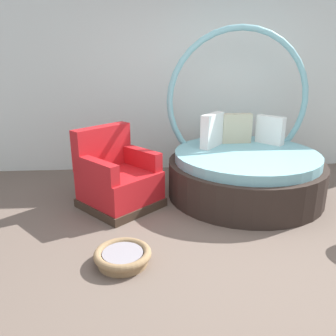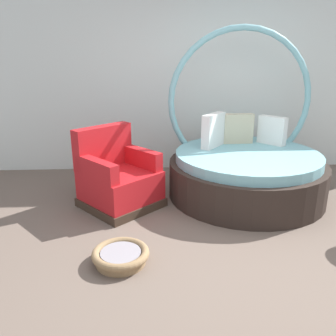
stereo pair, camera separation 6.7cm
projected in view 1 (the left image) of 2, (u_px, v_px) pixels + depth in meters
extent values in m
cube|color=#66564C|center=(238.00, 251.00, 3.30)|extent=(8.00, 8.00, 0.02)
cube|color=silver|center=(199.00, 70.00, 5.25)|extent=(8.00, 0.12, 3.03)
cylinder|color=#2D231E|center=(245.00, 178.00, 4.50)|extent=(1.97, 1.97, 0.46)
cylinder|color=#7AB7C1|center=(246.00, 157.00, 4.41)|extent=(1.81, 1.81, 0.12)
torus|color=#7AB7C1|center=(238.00, 101.00, 4.72)|extent=(1.95, 0.08, 1.95)
cube|color=white|center=(270.00, 130.00, 4.74)|extent=(0.35, 0.36, 0.38)
cube|color=#BCB293|center=(236.00, 128.00, 4.79)|extent=(0.41, 0.13, 0.40)
cube|color=white|center=(212.00, 130.00, 4.58)|extent=(0.36, 0.42, 0.44)
cube|color=#38281E|center=(121.00, 202.00, 4.22)|extent=(1.13, 1.13, 0.10)
cube|color=red|center=(120.00, 185.00, 4.15)|extent=(1.07, 1.07, 0.34)
cube|color=red|center=(102.00, 147.00, 4.22)|extent=(0.67, 0.63, 0.50)
cube|color=red|center=(96.00, 169.00, 3.84)|extent=(0.55, 0.59, 0.22)
cube|color=red|center=(139.00, 157.00, 4.28)|extent=(0.55, 0.59, 0.22)
cylinder|color=#8E704C|center=(123.00, 260.00, 3.08)|extent=(0.44, 0.44, 0.06)
torus|color=#8E704C|center=(123.00, 254.00, 3.06)|extent=(0.51, 0.51, 0.07)
cylinder|color=gray|center=(123.00, 255.00, 3.06)|extent=(0.36, 0.36, 0.05)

